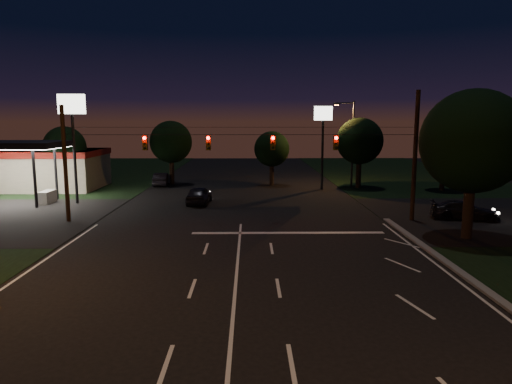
{
  "coord_description": "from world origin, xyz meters",
  "views": [
    {
      "loc": [
        0.61,
        -16.21,
        6.88
      ],
      "look_at": [
        0.96,
        8.86,
        3.0
      ],
      "focal_mm": 32.0,
      "sensor_mm": 36.0,
      "label": 1
    }
  ],
  "objects_px": {
    "car_oncoming_b": "(161,179)",
    "car_cross": "(465,210)",
    "tree_right_near": "(472,143)",
    "car_oncoming_a": "(199,195)",
    "utility_pole_right": "(412,220)"
  },
  "relations": [
    {
      "from": "tree_right_near",
      "to": "car_oncoming_a",
      "type": "height_order",
      "value": "tree_right_near"
    },
    {
      "from": "tree_right_near",
      "to": "car_oncoming_a",
      "type": "distance_m",
      "value": 21.34
    },
    {
      "from": "tree_right_near",
      "to": "car_cross",
      "type": "bearing_deg",
      "value": 65.51
    },
    {
      "from": "tree_right_near",
      "to": "car_oncoming_b",
      "type": "height_order",
      "value": "tree_right_near"
    },
    {
      "from": "utility_pole_right",
      "to": "tree_right_near",
      "type": "distance_m",
      "value": 7.61
    },
    {
      "from": "utility_pole_right",
      "to": "car_oncoming_a",
      "type": "xyz_separation_m",
      "value": [
        -15.67,
        6.8,
        0.74
      ]
    },
    {
      "from": "utility_pole_right",
      "to": "tree_right_near",
      "type": "bearing_deg",
      "value": -72.47
    },
    {
      "from": "car_oncoming_b",
      "to": "car_cross",
      "type": "height_order",
      "value": "car_oncoming_b"
    },
    {
      "from": "car_oncoming_a",
      "to": "car_cross",
      "type": "relative_size",
      "value": 0.95
    },
    {
      "from": "car_oncoming_a",
      "to": "car_oncoming_b",
      "type": "relative_size",
      "value": 1.05
    },
    {
      "from": "car_oncoming_b",
      "to": "car_cross",
      "type": "relative_size",
      "value": 0.9
    },
    {
      "from": "tree_right_near",
      "to": "car_oncoming_b",
      "type": "bearing_deg",
      "value": 134.46
    },
    {
      "from": "car_oncoming_b",
      "to": "tree_right_near",
      "type": "bearing_deg",
      "value": 130.44
    },
    {
      "from": "car_oncoming_a",
      "to": "car_oncoming_b",
      "type": "height_order",
      "value": "car_oncoming_a"
    },
    {
      "from": "tree_right_near",
      "to": "car_oncoming_a",
      "type": "relative_size",
      "value": 2.01
    }
  ]
}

